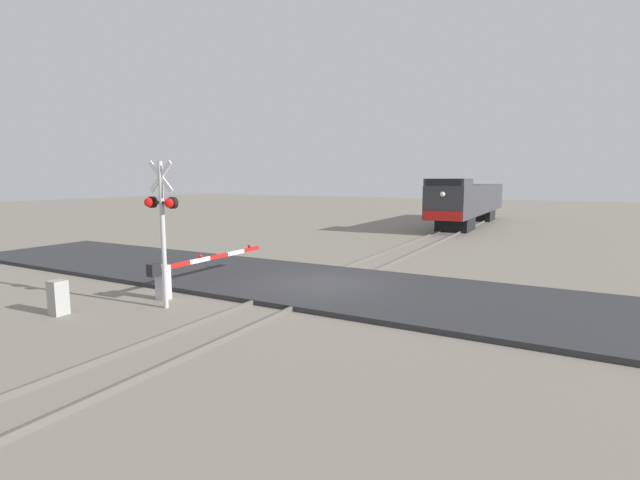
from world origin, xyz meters
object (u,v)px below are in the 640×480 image
(utility_cabinet, at_px, (58,298))
(locomotive, at_px, (469,201))
(crossing_signal, at_px, (162,217))
(crossing_gate, at_px, (179,272))

(utility_cabinet, bearing_deg, locomotive, 81.37)
(crossing_signal, xyz_separation_m, crossing_gate, (-0.83, 1.39, -2.00))
(crossing_gate, distance_m, utility_cabinet, 3.62)
(crossing_gate, relative_size, utility_cabinet, 5.63)
(locomotive, xyz_separation_m, utility_cabinet, (-4.94, -32.56, -1.58))
(locomotive, xyz_separation_m, crossing_signal, (-2.80, -30.58, 0.69))
(crossing_signal, relative_size, crossing_gate, 0.78)
(locomotive, distance_m, crossing_signal, 30.72)
(locomotive, height_order, crossing_signal, crossing_signal)
(locomotive, relative_size, crossing_gate, 3.29)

